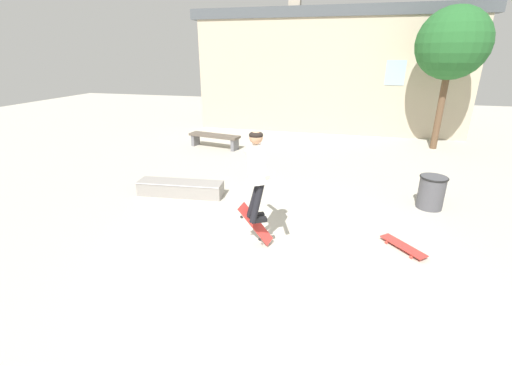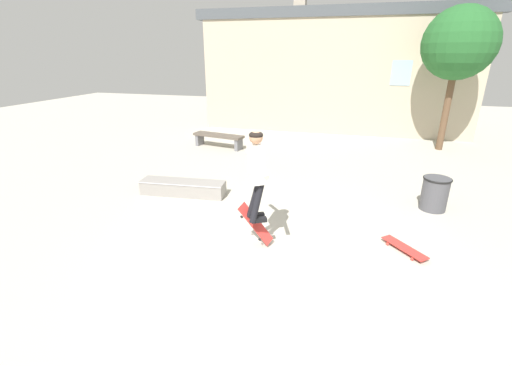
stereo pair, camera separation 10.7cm
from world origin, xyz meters
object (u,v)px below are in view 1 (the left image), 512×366
(tree_right, at_px, (453,44))
(trash_bin, at_px, (431,191))
(skateboard_resting, at_px, (403,246))
(skater, at_px, (256,168))
(skate_ledge, at_px, (181,188))
(park_bench, at_px, (214,138))
(skateboard_flipping, at_px, (255,224))

(tree_right, relative_size, trash_bin, 6.36)
(tree_right, distance_m, skateboard_resting, 8.31)
(skater, xyz_separation_m, skateboard_resting, (2.45, 0.58, -1.38))
(skate_ledge, height_order, skater, skater)
(tree_right, bearing_deg, skateboard_resting, -104.93)
(park_bench, relative_size, skate_ledge, 0.94)
(park_bench, height_order, skate_ledge, park_bench)
(skate_ledge, xyz_separation_m, skateboard_resting, (4.75, -1.25, -0.10))
(skateboard_flipping, bearing_deg, skateboard_resting, 2.65)
(skateboard_resting, bearing_deg, tree_right, 123.27)
(park_bench, height_order, trash_bin, trash_bin)
(trash_bin, bearing_deg, skater, -141.85)
(skater, height_order, skateboard_flipping, skater)
(skater, relative_size, skateboard_resting, 1.97)
(tree_right, bearing_deg, park_bench, -166.26)
(tree_right, distance_m, skate_ledge, 9.63)
(skater, height_order, skateboard_resting, skater)
(tree_right, xyz_separation_m, skate_ledge, (-6.71, -6.10, -3.24))
(skate_ledge, xyz_separation_m, skater, (2.31, -1.84, 1.28))
(skater, bearing_deg, skateboard_resting, -14.52)
(trash_bin, distance_m, skater, 4.24)
(skateboard_flipping, bearing_deg, trash_bin, 28.27)
(tree_right, distance_m, trash_bin, 6.30)
(park_bench, distance_m, skateboard_resting, 7.82)
(park_bench, distance_m, trash_bin, 7.25)
(park_bench, bearing_deg, skateboard_resting, -33.93)
(tree_right, xyz_separation_m, skateboard_resting, (-1.96, -7.35, -3.34))
(skate_ledge, bearing_deg, skater, -43.93)
(park_bench, xyz_separation_m, skateboard_flipping, (3.05, -6.02, 0.06))
(park_bench, bearing_deg, skate_ledge, -68.66)
(skater, bearing_deg, skateboard_flipping, 82.80)
(tree_right, distance_m, skater, 9.28)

